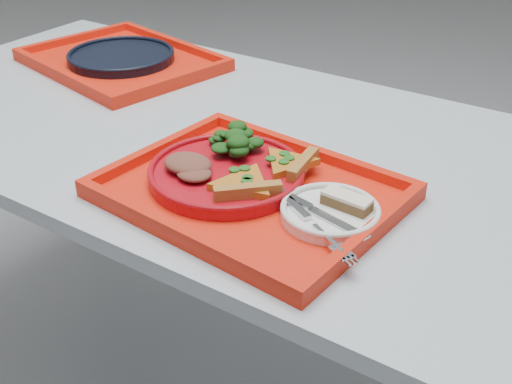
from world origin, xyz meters
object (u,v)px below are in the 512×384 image
at_px(dessert_bar, 347,201).
at_px(tray_main, 251,194).
at_px(navy_plate, 121,58).
at_px(dinner_plate, 227,175).
at_px(tray_far, 122,63).

bearing_deg(dessert_bar, tray_main, -168.95).
bearing_deg(navy_plate, dinner_plate, -30.91).
xyz_separation_m(tray_main, dinner_plate, (-0.06, 0.01, 0.02)).
distance_m(navy_plate, dessert_bar, 0.85).
height_order(navy_plate, dessert_bar, dessert_bar).
height_order(tray_main, dinner_plate, dinner_plate).
distance_m(dinner_plate, navy_plate, 0.66).
bearing_deg(tray_main, navy_plate, 155.71).
bearing_deg(dinner_plate, tray_far, 149.09).
distance_m(tray_main, dinner_plate, 0.06).
bearing_deg(tray_far, tray_main, -17.20).
distance_m(tray_main, navy_plate, 0.71).
xyz_separation_m(tray_main, dessert_bar, (0.16, 0.02, 0.03)).
distance_m(tray_far, dinner_plate, 0.66).
bearing_deg(dinner_plate, dessert_bar, 3.11).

